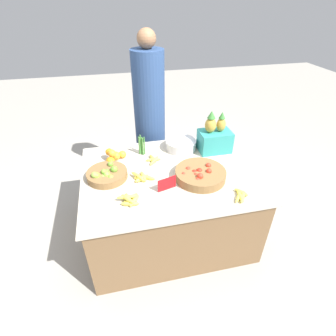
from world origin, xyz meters
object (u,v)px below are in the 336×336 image
(lime_bowl, at_px, (107,174))
(vendor_person, at_px, (150,121))
(metal_bowl, at_px, (181,145))
(price_sign, at_px, (167,184))
(tomato_basket, at_px, (200,174))
(produce_crate, at_px, (215,138))

(lime_bowl, xyz_separation_m, vendor_person, (0.49, 0.81, 0.07))
(metal_bowl, xyz_separation_m, price_sign, (-0.27, -0.58, 0.01))
(price_sign, bearing_deg, metal_bowl, 49.26)
(metal_bowl, bearing_deg, lime_bowl, -155.59)
(lime_bowl, relative_size, vendor_person, 0.20)
(lime_bowl, bearing_deg, price_sign, -29.85)
(tomato_basket, bearing_deg, lime_bowl, 166.88)
(lime_bowl, height_order, metal_bowl, lime_bowl)
(metal_bowl, bearing_deg, price_sign, -114.75)
(price_sign, height_order, produce_crate, produce_crate)
(produce_crate, relative_size, vendor_person, 0.24)
(lime_bowl, xyz_separation_m, produce_crate, (1.02, 0.23, 0.10))
(lime_bowl, relative_size, tomato_basket, 0.80)
(metal_bowl, relative_size, price_sign, 1.93)
(price_sign, relative_size, produce_crate, 0.37)
(produce_crate, bearing_deg, lime_bowl, -167.19)
(lime_bowl, relative_size, price_sign, 2.18)
(tomato_basket, bearing_deg, price_sign, -164.24)
(price_sign, bearing_deg, lime_bowl, 134.16)
(tomato_basket, xyz_separation_m, metal_bowl, (-0.03, 0.50, 0.01))
(lime_bowl, distance_m, vendor_person, 0.95)
(tomato_basket, relative_size, vendor_person, 0.25)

